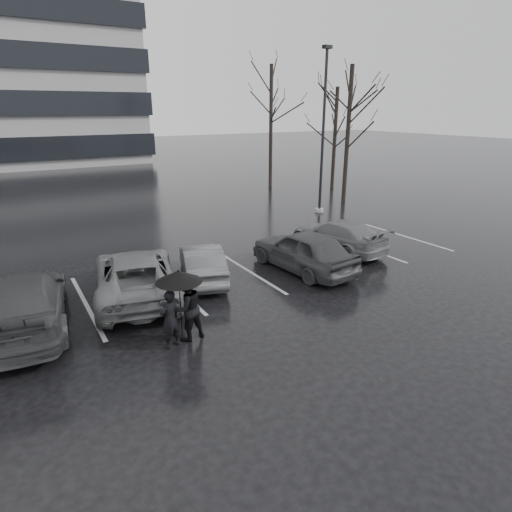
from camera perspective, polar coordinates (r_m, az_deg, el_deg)
The scene contains 14 objects.
ground at distance 13.32m, azimuth 2.08°, elevation -5.72°, with size 160.00×160.00×0.00m, color black.
car_main at distance 15.46m, azimuth 6.33°, elevation 0.75°, with size 1.77×4.39×1.50m, color black.
car_west_a at distance 14.70m, azimuth -7.23°, elevation -0.84°, with size 1.30×3.71×1.22m, color #2E2E30.
car_west_b at distance 13.74m, azimuth -15.74°, elevation -2.43°, with size 2.36×5.13×1.42m, color #4A4A4C.
car_west_c at distance 12.86m, azimuth -28.64°, elevation -5.49°, with size 2.10×5.16×1.50m, color black.
car_east at distance 17.90m, azimuth 10.80°, elevation 2.71°, with size 1.79×4.40×1.28m, color #4A4A4C.
pedestrian_left at distance 10.66m, azimuth -11.40°, elevation -8.29°, with size 0.55×0.36×1.50m, color black.
pedestrian_right at distance 10.90m, azimuth -9.17°, elevation -6.83°, with size 0.84×0.65×1.73m, color black.
umbrella at distance 10.46m, azimuth -10.29°, elevation -2.68°, with size 1.14×1.14×1.93m.
lamp_post at distance 24.17m, azimuth 8.89°, elevation 14.98°, with size 0.47×0.47×8.60m.
stall_stripes at distance 14.97m, azimuth -5.75°, elevation -2.91°, with size 19.72×5.00×0.00m.
tree_east at distance 27.47m, azimuth 12.12°, elevation 15.39°, with size 0.26×0.26×8.00m, color black.
tree_ne at distance 32.13m, azimuth 10.45°, elevation 15.09°, with size 0.26×0.26×7.00m, color black.
tree_north at distance 32.36m, azimuth 1.99°, elevation 16.73°, with size 0.26×0.26×8.50m, color black.
Camera 1 is at (-6.67, -10.08, 5.59)m, focal length 30.00 mm.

